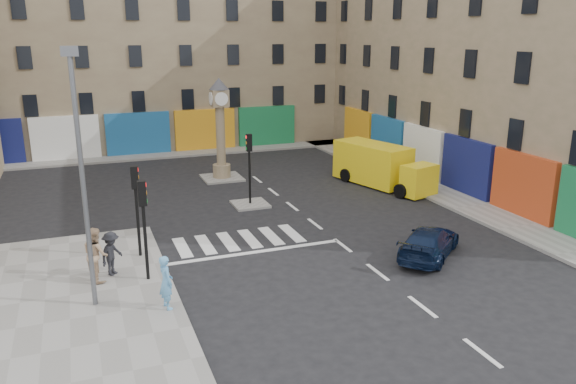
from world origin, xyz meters
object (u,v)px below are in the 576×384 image
traffic_light_left_near (144,215)px  traffic_light_left_far (136,197)px  lamp_post (81,168)px  pedestrian_blue (166,282)px  traffic_light_island (249,158)px  pedestrian_tan (96,254)px  yellow_van (380,166)px  clock_pillar (220,122)px  navy_sedan (429,242)px  pedestrian_dark (112,253)px

traffic_light_left_near → traffic_light_left_far: (0.00, 2.40, 0.00)m
lamp_post → pedestrian_blue: bearing=-26.7°
traffic_light_island → pedestrian_tan: size_ratio=1.85×
traffic_light_left_far → yellow_van: 16.13m
traffic_light_island → clock_pillar: 6.07m
traffic_light_island → lamp_post: lamp_post is taller
yellow_van → pedestrian_tan: yellow_van is taller
navy_sedan → traffic_light_island: bearing=-13.9°
traffic_light_left_far → traffic_light_island: bearing=40.6°
traffic_light_island → pedestrian_dark: traffic_light_island is taller
pedestrian_tan → pedestrian_dark: pedestrian_tan is taller
navy_sedan → clock_pillar: bearing=-23.6°
clock_pillar → pedestrian_blue: 17.55m
yellow_van → pedestrian_dark: 17.78m
traffic_light_left_near → traffic_light_island: traffic_light_left_near is taller
traffic_light_left_near → navy_sedan: (11.04, -1.53, -2.00)m
yellow_van → traffic_light_left_far: bearing=-172.1°
traffic_light_island → pedestrian_blue: 12.02m
traffic_light_island → pedestrian_dark: 10.32m
traffic_light_left_far → lamp_post: lamp_post is taller
pedestrian_blue → navy_sedan: bearing=-98.2°
traffic_light_left_far → lamp_post: size_ratio=0.45×
lamp_post → yellow_van: (16.61, 10.26, -3.59)m
pedestrian_blue → pedestrian_tan: (-2.02, 3.04, 0.09)m
traffic_light_left_far → pedestrian_tan: size_ratio=1.85×
pedestrian_tan → navy_sedan: bearing=-120.4°
traffic_light_island → navy_sedan: traffic_light_island is taller
traffic_light_left_far → navy_sedan: (11.04, -3.93, -2.00)m
traffic_light_left_far → pedestrian_tan: (-1.72, -1.86, -1.47)m
lamp_post → navy_sedan: lamp_post is taller
clock_pillar → yellow_van: 10.03m
pedestrian_dark → clock_pillar: bearing=10.1°
traffic_light_left_far → navy_sedan: 11.89m
clock_pillar → pedestrian_blue: (-6.00, -16.30, -2.49)m
pedestrian_blue → traffic_light_left_near: bearing=-6.5°
traffic_light_island → lamp_post: 12.52m
traffic_light_left_near → lamp_post: (-1.90, -1.40, 2.17)m
lamp_post → pedestrian_tan: 4.13m
traffic_light_left_near → navy_sedan: bearing=-7.9°
traffic_light_left_far → yellow_van: traffic_light_left_far is taller
yellow_van → lamp_post: bearing=-164.1°
traffic_light_island → yellow_van: bearing=7.2°
traffic_light_island → navy_sedan: (4.74, -9.33, -1.97)m
traffic_light_left_near → pedestrian_dark: (-1.16, 0.86, -1.64)m
lamp_post → pedestrian_dark: size_ratio=4.98×
traffic_light_left_near → clock_pillar: clock_pillar is taller
pedestrian_dark → traffic_light_left_far: bearing=3.0°
clock_pillar → pedestrian_tan: size_ratio=3.04×
pedestrian_blue → traffic_light_island: bearing=-43.6°
traffic_light_island → yellow_van: size_ratio=0.53×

